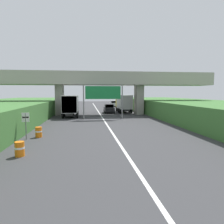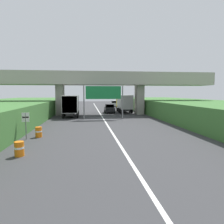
# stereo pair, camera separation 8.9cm
# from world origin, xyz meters

# --- Properties ---
(lane_centre_stripe) EXTENTS (0.20, 100.50, 0.01)m
(lane_centre_stripe) POSITION_xyz_m (0.00, 30.25, 0.00)
(lane_centre_stripe) COLOR white
(lane_centre_stripe) RESTS_ON ground
(overpass_bridge) EXTENTS (40.00, 4.80, 7.46)m
(overpass_bridge) POSITION_xyz_m (0.00, 37.81, 5.58)
(overpass_bridge) COLOR #9E998E
(overpass_bridge) RESTS_ON ground
(overhead_highway_sign) EXTENTS (5.88, 0.18, 4.96)m
(overhead_highway_sign) POSITION_xyz_m (0.00, 31.41, 3.62)
(overhead_highway_sign) COLOR slate
(overhead_highway_sign) RESTS_ON ground
(speed_limit_sign) EXTENTS (0.60, 0.08, 2.23)m
(speed_limit_sign) POSITION_xyz_m (-7.40, 18.55, 1.48)
(speed_limit_sign) COLOR slate
(speed_limit_sign) RESTS_ON ground
(truck_white) EXTENTS (2.44, 7.30, 3.44)m
(truck_white) POSITION_xyz_m (-4.97, 35.28, 1.93)
(truck_white) COLOR black
(truck_white) RESTS_ON ground
(truck_yellow) EXTENTS (2.44, 7.30, 3.44)m
(truck_yellow) POSITION_xyz_m (4.92, 41.66, 1.93)
(truck_yellow) COLOR black
(truck_yellow) RESTS_ON ground
(car_black) EXTENTS (1.86, 4.10, 1.72)m
(car_black) POSITION_xyz_m (1.87, 40.53, 0.86)
(car_black) COLOR black
(car_black) RESTS_ON ground
(car_silver) EXTENTS (1.86, 4.10, 1.72)m
(car_silver) POSITION_xyz_m (5.14, 58.90, 0.86)
(car_silver) COLOR #B2B5B7
(car_silver) RESTS_ON ground
(construction_barrel_1) EXTENTS (0.57, 0.57, 0.90)m
(construction_barrel_1) POSITION_xyz_m (-6.49, 13.89, 0.46)
(construction_barrel_1) COLOR orange
(construction_barrel_1) RESTS_ON ground
(construction_barrel_2) EXTENTS (0.57, 0.57, 0.90)m
(construction_barrel_2) POSITION_xyz_m (-6.59, 19.37, 0.46)
(construction_barrel_2) COLOR orange
(construction_barrel_2) RESTS_ON ground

